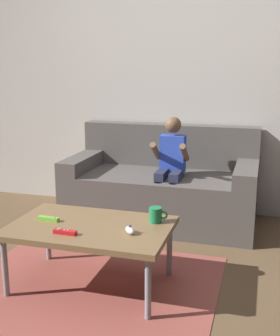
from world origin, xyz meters
TOP-DOWN VIEW (x-y plane):
  - ground_plane at (0.00, 0.00)m, footprint 9.14×9.14m
  - wall_back at (0.00, 1.83)m, footprint 4.57×0.05m
  - couch at (0.02, 1.44)m, footprint 1.61×0.80m
  - person_seated_on_couch at (0.13, 1.27)m, footprint 0.29×0.36m
  - coffee_table at (-0.13, 0.15)m, footprint 0.97×0.63m
  - area_rug at (-0.13, 0.15)m, footprint 1.56×1.25m
  - game_remote_lime_near_edge at (-0.41, 0.15)m, footprint 0.14×0.04m
  - nunchuk_white at (0.15, 0.09)m, footprint 0.09×0.10m
  - game_remote_red_far_corner at (-0.21, -0.02)m, footprint 0.14×0.04m
  - coffee_mug at (0.25, 0.31)m, footprint 0.12×0.08m

SIDE VIEW (x-z plane):
  - ground_plane at x=0.00m, z-range 0.00..0.00m
  - area_rug at x=-0.13m, z-range 0.00..0.01m
  - couch at x=0.02m, z-range -0.12..0.70m
  - coffee_table at x=-0.13m, z-range 0.17..0.57m
  - game_remote_lime_near_edge at x=-0.41m, z-range 0.40..0.43m
  - game_remote_red_far_corner at x=-0.21m, z-range 0.40..0.43m
  - nunchuk_white at x=0.15m, z-range 0.39..0.45m
  - coffee_mug at x=0.25m, z-range 0.40..0.49m
  - person_seated_on_couch at x=0.13m, z-range 0.08..1.01m
  - wall_back at x=0.00m, z-range 0.00..2.50m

